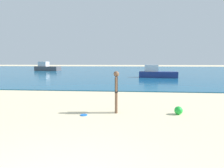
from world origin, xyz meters
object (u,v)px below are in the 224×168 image
Objects in this scene: person_standing at (116,89)px; beach_ball at (178,110)px; frisbee at (84,115)px; boat_near at (157,73)px; boat_far at (47,68)px.

beach_ball is (2.31, -0.03, -0.76)m from person_standing.
person_standing is at bearing 23.01° from frisbee.
beach_ball reaches higher than frisbee.
boat_near is 25.03m from boat_far.
frisbee is (-1.15, -0.49, -0.89)m from person_standing.
boat_far is 36.07m from beach_ball.
frisbee is at bearing -70.02° from person_standing.
person_standing is 0.36× the size of boat_near.
beach_ball is at bearing 86.18° from person_standing.
person_standing reaches higher than frisbee.
person_standing is 2.43m from beach_ball.
person_standing is 6.19× the size of frisbee.
frisbee is 0.05× the size of boat_far.
frisbee is 3.49m from beach_ball.
boat_far is at bearing 115.96° from frisbee.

